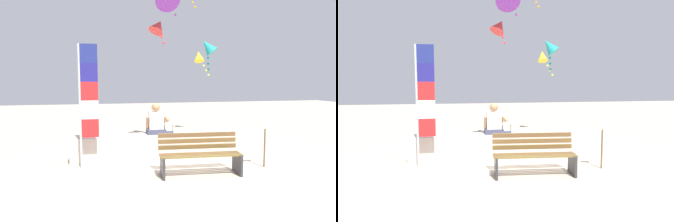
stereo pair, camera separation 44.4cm
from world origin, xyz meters
TOP-DOWN VIEW (x-y plane):
  - ground_plane at (0.00, 0.00)m, footprint 40.00×40.00m
  - seawall_ledge at (0.00, 1.00)m, footprint 5.31×0.62m
  - park_bench at (0.17, -0.62)m, footprint 1.82×0.75m
  - person_adult at (-0.48, 1.02)m, footprint 0.54×0.39m
  - person_child at (-0.15, 1.02)m, footprint 0.29×0.21m
  - flag_banner at (-2.22, 0.40)m, footprint 0.44×0.05m
  - kite_red at (-0.04, 2.85)m, footprint 0.78×0.71m
  - kite_teal at (1.54, 2.61)m, footprint 0.75×0.73m
  - kite_yellow at (1.89, 4.49)m, footprint 0.65×0.53m
  - sign_post at (1.84, -0.45)m, footprint 0.24×0.04m

SIDE VIEW (x-z plane):
  - ground_plane at x=0.00m, z-range 0.00..0.00m
  - seawall_ledge at x=0.00m, z-range 0.00..0.64m
  - park_bench at x=0.17m, z-range -0.02..0.87m
  - sign_post at x=1.84m, z-range 0.11..1.22m
  - person_child at x=-0.15m, z-range 0.59..1.02m
  - person_adult at x=-0.48m, z-range 0.54..1.36m
  - flag_banner at x=-2.22m, z-range 0.23..3.10m
  - kite_yellow at x=1.89m, z-range 2.44..3.46m
  - kite_teal at x=1.54m, z-range 2.58..3.65m
  - kite_red at x=-0.04m, z-range 3.30..4.18m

